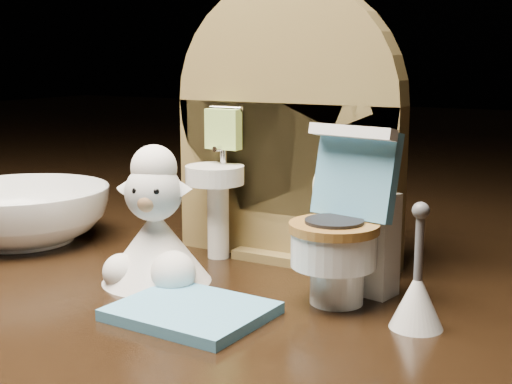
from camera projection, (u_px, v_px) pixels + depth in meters
backdrop_panel at (285, 139)px, 0.38m from camera, size 0.13×0.05×0.15m
toy_toilet at (347, 237)px, 0.32m from camera, size 0.04×0.05×0.08m
bath_mat at (191, 311)px, 0.31m from camera, size 0.07×0.05×0.00m
toilet_brush at (417, 295)px, 0.29m from camera, size 0.02×0.02×0.05m
plush_lamb at (155, 235)px, 0.35m from camera, size 0.06×0.05×0.07m
ceramic_bowl at (21, 215)px, 0.43m from camera, size 0.11×0.11×0.03m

